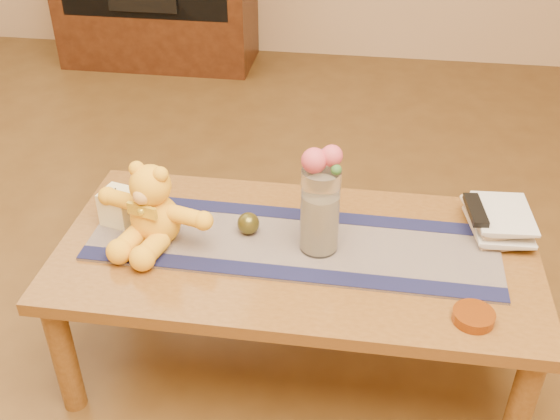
# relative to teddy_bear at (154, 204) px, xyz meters

# --- Properties ---
(floor) EXTENTS (5.50, 5.50, 0.00)m
(floor) POSITION_rel_teddy_bear_xyz_m (0.42, 0.02, -0.58)
(floor) COLOR #523617
(floor) RESTS_ON ground
(coffee_table_top) EXTENTS (1.40, 0.70, 0.04)m
(coffee_table_top) POSITION_rel_teddy_bear_xyz_m (0.42, 0.02, -0.15)
(coffee_table_top) COLOR brown
(coffee_table_top) RESTS_ON floor
(table_leg_fl) EXTENTS (0.07, 0.07, 0.41)m
(table_leg_fl) POSITION_rel_teddy_bear_xyz_m (-0.22, -0.27, -0.37)
(table_leg_fl) COLOR brown
(table_leg_fl) RESTS_ON floor
(table_leg_fr) EXTENTS (0.07, 0.07, 0.41)m
(table_leg_fr) POSITION_rel_teddy_bear_xyz_m (1.06, -0.27, -0.37)
(table_leg_fr) COLOR brown
(table_leg_fr) RESTS_ON floor
(table_leg_bl) EXTENTS (0.07, 0.07, 0.41)m
(table_leg_bl) POSITION_rel_teddy_bear_xyz_m (-0.22, 0.31, -0.37)
(table_leg_bl) COLOR brown
(table_leg_bl) RESTS_ON floor
(table_leg_br) EXTENTS (0.07, 0.07, 0.41)m
(table_leg_br) POSITION_rel_teddy_bear_xyz_m (1.06, 0.31, -0.37)
(table_leg_br) COLOR brown
(table_leg_br) RESTS_ON floor
(persian_runner) EXTENTS (1.20, 0.36, 0.01)m
(persian_runner) POSITION_rel_teddy_bear_xyz_m (0.40, 0.03, -0.12)
(persian_runner) COLOR #17163F
(persian_runner) RESTS_ON coffee_table_top
(runner_border_near) EXTENTS (1.20, 0.07, 0.00)m
(runner_border_near) POSITION_rel_teddy_bear_xyz_m (0.40, -0.11, -0.12)
(runner_border_near) COLOR #14173D
(runner_border_near) RESTS_ON persian_runner
(runner_border_far) EXTENTS (1.20, 0.07, 0.00)m
(runner_border_far) POSITION_rel_teddy_bear_xyz_m (0.40, 0.18, -0.12)
(runner_border_far) COLOR #14173D
(runner_border_far) RESTS_ON persian_runner
(teddy_bear) EXTENTS (0.41, 0.37, 0.24)m
(teddy_bear) POSITION_rel_teddy_bear_xyz_m (0.00, 0.00, 0.00)
(teddy_bear) COLOR yellow
(teddy_bear) RESTS_ON persian_runner
(pillar_candle) EXTENTS (0.11, 0.11, 0.11)m
(pillar_candle) POSITION_rel_teddy_bear_xyz_m (-0.14, 0.07, -0.06)
(pillar_candle) COLOR #FFF5BB
(pillar_candle) RESTS_ON persian_runner
(candle_wick) EXTENTS (0.00, 0.00, 0.01)m
(candle_wick) POSITION_rel_teddy_bear_xyz_m (-0.14, 0.07, -0.01)
(candle_wick) COLOR black
(candle_wick) RESTS_ON pillar_candle
(glass_vase) EXTENTS (0.11, 0.11, 0.26)m
(glass_vase) POSITION_rel_teddy_bear_xyz_m (0.48, 0.02, 0.01)
(glass_vase) COLOR silver
(glass_vase) RESTS_ON persian_runner
(potpourri_fill) EXTENTS (0.09, 0.09, 0.18)m
(potpourri_fill) POSITION_rel_teddy_bear_xyz_m (0.48, 0.02, -0.03)
(potpourri_fill) COLOR beige
(potpourri_fill) RESTS_ON glass_vase
(rose_left) EXTENTS (0.07, 0.07, 0.07)m
(rose_left) POSITION_rel_teddy_bear_xyz_m (0.46, 0.01, 0.18)
(rose_left) COLOR #C74656
(rose_left) RESTS_ON glass_vase
(rose_right) EXTENTS (0.06, 0.06, 0.06)m
(rose_right) POSITION_rel_teddy_bear_xyz_m (0.50, 0.02, 0.19)
(rose_right) COLOR #C74656
(rose_right) RESTS_ON glass_vase
(blue_flower_back) EXTENTS (0.04, 0.04, 0.04)m
(blue_flower_back) POSITION_rel_teddy_bear_xyz_m (0.49, 0.05, 0.17)
(blue_flower_back) COLOR #454E97
(blue_flower_back) RESTS_ON glass_vase
(blue_flower_side) EXTENTS (0.04, 0.04, 0.04)m
(blue_flower_side) POSITION_rel_teddy_bear_xyz_m (0.45, 0.04, 0.16)
(blue_flower_side) COLOR #454E97
(blue_flower_side) RESTS_ON glass_vase
(leaf_sprig) EXTENTS (0.03, 0.03, 0.03)m
(leaf_sprig) POSITION_rel_teddy_bear_xyz_m (0.52, -0.00, 0.16)
(leaf_sprig) COLOR #33662D
(leaf_sprig) RESTS_ON glass_vase
(bronze_ball) EXTENTS (0.08, 0.08, 0.07)m
(bronze_ball) POSITION_rel_teddy_bear_xyz_m (0.26, 0.06, -0.09)
(bronze_ball) COLOR #4A4618
(bronze_ball) RESTS_ON persian_runner
(book_bottom) EXTENTS (0.20, 0.25, 0.02)m
(book_bottom) POSITION_rel_teddy_bear_xyz_m (0.93, 0.18, -0.12)
(book_bottom) COLOR beige
(book_bottom) RESTS_ON coffee_table_top
(book_lower) EXTENTS (0.17, 0.23, 0.02)m
(book_lower) POSITION_rel_teddy_bear_xyz_m (0.93, 0.18, -0.10)
(book_lower) COLOR beige
(book_lower) RESTS_ON book_bottom
(book_upper) EXTENTS (0.21, 0.25, 0.02)m
(book_upper) POSITION_rel_teddy_bear_xyz_m (0.92, 0.18, -0.08)
(book_upper) COLOR beige
(book_upper) RESTS_ON book_lower
(book_top) EXTENTS (0.18, 0.23, 0.02)m
(book_top) POSITION_rel_teddy_bear_xyz_m (0.93, 0.18, -0.06)
(book_top) COLOR beige
(book_top) RESTS_ON book_upper
(tv_remote) EXTENTS (0.06, 0.16, 0.02)m
(tv_remote) POSITION_rel_teddy_bear_xyz_m (0.93, 0.17, -0.04)
(tv_remote) COLOR black
(tv_remote) RESTS_ON book_top
(amber_dish) EXTENTS (0.13, 0.13, 0.03)m
(amber_dish) POSITION_rel_teddy_bear_xyz_m (0.90, -0.22, -0.11)
(amber_dish) COLOR #BF5914
(amber_dish) RESTS_ON coffee_table_top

